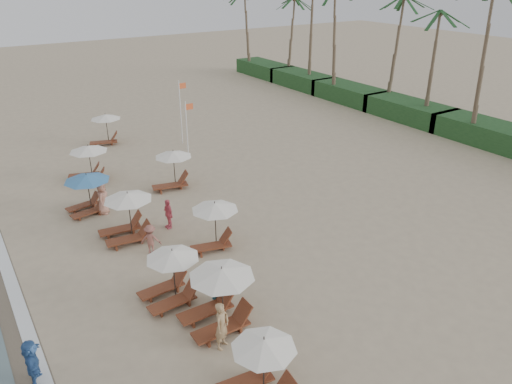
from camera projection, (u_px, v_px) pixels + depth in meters
ground at (323, 280)px, 20.87m from camera, size 160.00×160.00×0.00m
foam_line at (1, 252)px, 22.91m from camera, size 0.50×140.00×0.02m
shrub_hedge at (409, 110)px, 42.45m from camera, size 3.20×53.00×1.60m
lounger_station_0 at (257, 373)px, 14.74m from camera, size 2.49×2.03×2.24m
lounger_station_1 at (216, 299)px, 17.86m from camera, size 2.82×2.46×2.37m
lounger_station_2 at (169, 277)px, 19.24m from camera, size 2.50×2.13×2.21m
lounger_station_3 at (125, 217)px, 23.63m from camera, size 2.73×2.35×2.39m
lounger_station_4 at (86, 191)px, 26.16m from camera, size 2.54×2.42×2.17m
lounger_station_5 at (87, 163)px, 30.06m from camera, size 2.60×2.35×2.27m
inland_station_0 at (213, 221)px, 22.77m from camera, size 2.68×2.24×2.22m
inland_station_1 at (172, 167)px, 29.09m from camera, size 2.83×2.24×2.22m
inland_station_2 at (104, 127)px, 36.32m from camera, size 2.75×2.24×2.22m
beachgoer_near at (222, 326)px, 16.86m from camera, size 0.80×0.72×1.84m
beachgoer_mid_a at (212, 286)px, 19.12m from camera, size 1.02×0.97×1.66m
beachgoer_mid_b at (151, 239)px, 22.54m from camera, size 1.09×1.00×1.48m
beachgoer_far_a at (168, 214)px, 24.77m from camera, size 0.39×0.93×1.59m
beachgoer_far_b at (102, 198)px, 26.18m from camera, size 0.94×1.05×1.79m
waterline_walker at (32, 362)px, 15.43m from camera, size 0.72×1.60×1.66m
flag_pole_near at (187, 128)px, 32.95m from camera, size 0.60×0.08×4.11m
flag_pole_far at (181, 109)px, 35.94m from camera, size 0.60×0.08×4.74m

